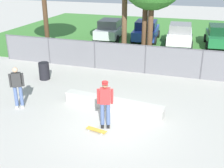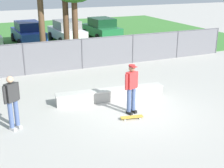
{
  "view_description": "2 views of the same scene",
  "coord_description": "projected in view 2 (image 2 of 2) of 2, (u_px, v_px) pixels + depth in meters",
  "views": [
    {
      "loc": [
        2.88,
        -8.97,
        5.56
      ],
      "look_at": [
        -0.46,
        1.43,
        1.11
      ],
      "focal_mm": 45.36,
      "sensor_mm": 36.0,
      "label": 1
    },
    {
      "loc": [
        -5.01,
        -9.44,
        4.74
      ],
      "look_at": [
        -0.48,
        1.02,
        0.8
      ],
      "focal_mm": 49.87,
      "sensor_mm": 36.0,
      "label": 2
    }
  ],
  "objects": [
    {
      "name": "skateboarder",
      "position": [
        131.0,
        87.0,
        11.09
      ],
      "size": [
        0.58,
        0.37,
        1.84
      ],
      "color": "black",
      "rests_on": "ground"
    },
    {
      "name": "concrete_ledge",
      "position": [
        111.0,
        94.0,
        12.57
      ],
      "size": [
        4.47,
        0.94,
        0.47
      ],
      "color": "#A8A59E",
      "rests_on": "ground"
    },
    {
      "name": "grass_strip",
      "position": [
        44.0,
        37.0,
        25.9
      ],
      "size": [
        30.35,
        20.0,
        0.02
      ],
      "primitive_type": "cube",
      "color": "#3D7A33",
      "rests_on": "ground"
    },
    {
      "name": "ground_plane",
      "position": [
        135.0,
        111.0,
        11.62
      ],
      "size": [
        80.0,
        80.0,
        0.0
      ],
      "primitive_type": "plane",
      "color": "#ADAAA3"
    },
    {
      "name": "chainlink_fence",
      "position": [
        82.0,
        52.0,
        16.68
      ],
      "size": [
        18.42,
        0.07,
        1.66
      ],
      "color": "#4C4C51",
      "rests_on": "ground"
    },
    {
      "name": "skateboard",
      "position": [
        132.0,
        117.0,
        10.93
      ],
      "size": [
        0.82,
        0.34,
        0.09
      ],
      "color": "gold",
      "rests_on": "ground"
    },
    {
      "name": "car_green",
      "position": [
        101.0,
        28.0,
        24.96
      ],
      "size": [
        2.22,
        4.3,
        1.66
      ],
      "color": "#1E6638",
      "rests_on": "ground"
    },
    {
      "name": "bystander",
      "position": [
        12.0,
        100.0,
        9.92
      ],
      "size": [
        0.53,
        0.41,
        1.82
      ],
      "color": "beige",
      "rests_on": "ground"
    },
    {
      "name": "car_blue",
      "position": [
        28.0,
        32.0,
        23.03
      ],
      "size": [
        2.22,
        4.3,
        1.66
      ],
      "color": "#233D9E",
      "rests_on": "ground"
    },
    {
      "name": "car_white",
      "position": [
        67.0,
        31.0,
        23.58
      ],
      "size": [
        2.22,
        4.3,
        1.66
      ],
      "color": "silver",
      "rests_on": "ground"
    }
  ]
}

